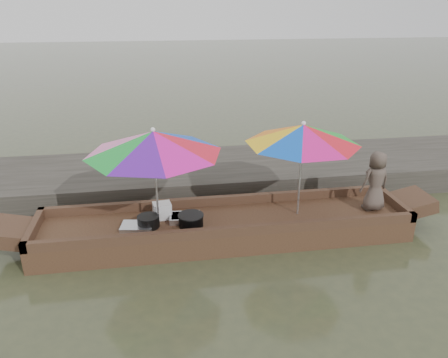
{
  "coord_description": "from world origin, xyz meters",
  "views": [
    {
      "loc": [
        -1.01,
        -6.14,
        3.56
      ],
      "look_at": [
        0.0,
        0.1,
        1.0
      ],
      "focal_mm": 35.0,
      "sensor_mm": 36.0,
      "label": 1
    }
  ],
  "objects": [
    {
      "name": "water",
      "position": [
        0.0,
        0.0,
        0.0
      ],
      "size": [
        80.0,
        80.0,
        0.0
      ],
      "primitive_type": "plane",
      "color": "#393E29",
      "rests_on": "ground"
    },
    {
      "name": "dock",
      "position": [
        0.0,
        2.2,
        0.25
      ],
      "size": [
        22.0,
        2.2,
        0.5
      ],
      "primitive_type": "cube",
      "color": "#2D2B26",
      "rests_on": "ground"
    },
    {
      "name": "boat_hull",
      "position": [
        0.0,
        0.0,
        0.17
      ],
      "size": [
        5.91,
        1.2,
        0.35
      ],
      "primitive_type": "cube",
      "color": "#311D10",
      "rests_on": "water"
    },
    {
      "name": "cooking_pot",
      "position": [
        -1.2,
        -0.06,
        0.44
      ],
      "size": [
        0.34,
        0.34,
        0.18
      ],
      "primitive_type": "cylinder",
      "color": "black",
      "rests_on": "boat_hull"
    },
    {
      "name": "tray_crayfish",
      "position": [
        -0.63,
        0.06,
        0.39
      ],
      "size": [
        0.5,
        0.36,
        0.09
      ],
      "primitive_type": "cube",
      "rotation": [
        0.0,
        0.0,
        -0.06
      ],
      "color": "silver",
      "rests_on": "boat_hull"
    },
    {
      "name": "tray_scallop",
      "position": [
        -1.38,
        -0.09,
        0.38
      ],
      "size": [
        0.53,
        0.41,
        0.06
      ],
      "primitive_type": "cube",
      "rotation": [
        0.0,
        0.0,
        -0.17
      ],
      "color": "silver",
      "rests_on": "boat_hull"
    },
    {
      "name": "charcoal_grill",
      "position": [
        -0.56,
        -0.15,
        0.44
      ],
      "size": [
        0.38,
        0.38,
        0.18
      ],
      "primitive_type": "cylinder",
      "color": "black",
      "rests_on": "boat_hull"
    },
    {
      "name": "supply_bag",
      "position": [
        -0.98,
        0.2,
        0.48
      ],
      "size": [
        0.31,
        0.25,
        0.26
      ],
      "primitive_type": "cube",
      "rotation": [
        0.0,
        0.0,
        0.13
      ],
      "color": "silver",
      "rests_on": "boat_hull"
    },
    {
      "name": "vendor",
      "position": [
        2.49,
        -0.03,
        0.86
      ],
      "size": [
        0.55,
        0.4,
        1.02
      ],
      "primitive_type": "imported",
      "rotation": [
        0.0,
        0.0,
        3.31
      ],
      "color": "#51443C",
      "rests_on": "boat_hull"
    },
    {
      "name": "umbrella_bow",
      "position": [
        -1.05,
        0.0,
        1.12
      ],
      "size": [
        2.28,
        2.28,
        1.55
      ],
      "primitive_type": null,
      "rotation": [
        0.0,
        0.0,
        0.13
      ],
      "color": "blue",
      "rests_on": "boat_hull"
    },
    {
      "name": "umbrella_stern",
      "position": [
        1.2,
        0.0,
        1.12
      ],
      "size": [
        2.27,
        2.27,
        1.55
      ],
      "primitive_type": null,
      "rotation": [
        0.0,
        0.0,
        -0.34
      ],
      "color": "green",
      "rests_on": "boat_hull"
    }
  ]
}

